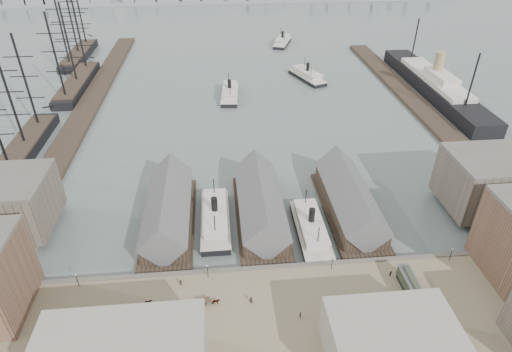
{
  "coord_description": "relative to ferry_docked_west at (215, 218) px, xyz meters",
  "views": [
    {
      "loc": [
        -10.46,
        -80.27,
        77.81
      ],
      "look_at": [
        0.0,
        30.0,
        6.0
      ],
      "focal_mm": 30.0,
      "sensor_mm": 36.0,
      "label": 1
    }
  ],
  "objects": [
    {
      "name": "ground",
      "position": [
        13.0,
        -15.36,
        -2.23
      ],
      "size": [
        900.0,
        900.0,
        0.0
      ],
      "primitive_type": "plane",
      "color": "#546260",
      "rests_on": "ground"
    },
    {
      "name": "quay",
      "position": [
        13.0,
        -35.36,
        -1.23
      ],
      "size": [
        180.0,
        30.0,
        2.0
      ],
      "primitive_type": "cube",
      "color": "#7B6F53",
      "rests_on": "ground"
    },
    {
      "name": "seawall",
      "position": [
        13.0,
        -20.56,
        -1.08
      ],
      "size": [
        180.0,
        1.2,
        2.3
      ],
      "primitive_type": "cube",
      "color": "#59544C",
      "rests_on": "ground"
    },
    {
      "name": "west_wharf",
      "position": [
        -55.0,
        84.64,
        -1.43
      ],
      "size": [
        10.0,
        220.0,
        1.6
      ],
      "primitive_type": "cube",
      "color": "#2D231C",
      "rests_on": "ground"
    },
    {
      "name": "east_wharf",
      "position": [
        91.0,
        74.64,
        -1.43
      ],
      "size": [
        10.0,
        180.0,
        1.6
      ],
      "primitive_type": "cube",
      "color": "#2D231C",
      "rests_on": "ground"
    },
    {
      "name": "ferry_shed_west",
      "position": [
        -13.0,
        1.52,
        2.4
      ],
      "size": [
        14.0,
        42.0,
        12.6
      ],
      "color": "#2D231C",
      "rests_on": "ground"
    },
    {
      "name": "ferry_shed_center",
      "position": [
        13.0,
        1.52,
        2.4
      ],
      "size": [
        14.0,
        42.0,
        12.6
      ],
      "color": "#2D231C",
      "rests_on": "ground"
    },
    {
      "name": "ferry_shed_east",
      "position": [
        39.0,
        1.52,
        2.4
      ],
      "size": [
        14.0,
        42.0,
        12.6
      ],
      "color": "#2D231C",
      "rests_on": "ground"
    },
    {
      "name": "warehouse_west_back",
      "position": [
        -57.0,
        2.64,
        6.77
      ],
      "size": [
        26.0,
        20.0,
        14.0
      ],
      "primitive_type": "cube",
      "color": "#60564C",
      "rests_on": "west_land"
    },
    {
      "name": "warehouse_east_back",
      "position": [
        81.0,
        -0.36,
        7.27
      ],
      "size": [
        28.0,
        20.0,
        15.0
      ],
      "primitive_type": "cube",
      "color": "#60564C",
      "rests_on": "east_land"
    },
    {
      "name": "street_bldg_center",
      "position": [
        33.0,
        -47.36,
        4.77
      ],
      "size": [
        24.0,
        16.0,
        10.0
      ],
      "primitive_type": "cube",
      "color": "gray",
      "rests_on": "quay"
    },
    {
      "name": "lamp_post_far_w",
      "position": [
        -32.0,
        -22.36,
        2.48
      ],
      "size": [
        0.44,
        0.44,
        3.92
      ],
      "color": "black",
      "rests_on": "quay"
    },
    {
      "name": "lamp_post_near_w",
      "position": [
        -2.0,
        -22.36,
        2.48
      ],
      "size": [
        0.44,
        0.44,
        3.92
      ],
      "color": "black",
      "rests_on": "quay"
    },
    {
      "name": "lamp_post_near_e",
      "position": [
        28.0,
        -22.36,
        2.48
      ],
      "size": [
        0.44,
        0.44,
        3.92
      ],
      "color": "black",
      "rests_on": "quay"
    },
    {
      "name": "lamp_post_far_e",
      "position": [
        58.0,
        -22.36,
        2.48
      ],
      "size": [
        0.44,
        0.44,
        3.92
      ],
      "color": "black",
      "rests_on": "quay"
    },
    {
      "name": "ferry_docked_west",
      "position": [
        0.0,
        0.0,
        0.0
      ],
      "size": [
        8.01,
        26.69,
        9.53
      ],
      "color": "black",
      "rests_on": "ground"
    },
    {
      "name": "ferry_docked_east",
      "position": [
        26.0,
        -6.99,
        -0.09
      ],
      "size": [
        7.69,
        25.63,
        9.15
      ],
      "color": "black",
      "rests_on": "ground"
    },
    {
      "name": "ferry_open_near",
      "position": [
        8.1,
        92.67,
        -0.13
      ],
      "size": [
        9.49,
        25.67,
        8.98
      ],
      "rotation": [
        0.0,
        0.0,
        -0.08
      ],
      "color": "black",
      "rests_on": "ground"
    },
    {
      "name": "ferry_open_mid",
      "position": [
        48.63,
        112.3,
        -0.08
      ],
      "size": [
        16.43,
        26.77,
        9.18
      ],
      "rotation": [
        0.0,
        0.0,
        0.37
      ],
      "color": "black",
      "rests_on": "ground"
    },
    {
      "name": "ferry_open_far",
      "position": [
        45.14,
        175.92,
        -0.19
      ],
      "size": [
        15.3,
        25.47,
        8.73
      ],
      "rotation": [
        0.0,
        0.0,
        -0.35
      ],
      "color": "black",
      "rests_on": "ground"
    },
    {
      "name": "sailing_ship_near",
      "position": [
        -68.32,
        41.09,
        0.61
      ],
      "size": [
        9.42,
        64.88,
        38.72
      ],
      "color": "black",
      "rests_on": "ground"
    },
    {
      "name": "sailing_ship_mid",
      "position": [
        -65.55,
        111.66,
        0.62
      ],
      "size": [
        9.69,
        55.98,
        39.83
      ],
      "color": "black",
      "rests_on": "ground"
    },
    {
      "name": "sailing_ship_far",
      "position": [
        -76.3,
        158.47,
        0.65
      ],
      "size": [
        9.72,
        53.98,
        39.94
      ],
      "color": "black",
      "rests_on": "ground"
    },
    {
      "name": "ocean_steamer",
      "position": [
        105.0,
        89.07,
        1.95
      ],
      "size": [
        13.32,
        97.35,
        19.47
      ],
      "color": "black",
      "rests_on": "ground"
    },
    {
      "name": "tram",
      "position": [
        44.02,
        -31.3,
        1.73
      ],
      "size": [
        2.81,
        10.76,
        3.83
      ],
      "rotation": [
        0.0,
        0.0,
        0.0
      ],
      "color": "black",
      "rests_on": "quay"
    },
    {
      "name": "horse_cart_left",
      "position": [
        -15.72,
        -29.95,
        0.55
      ],
      "size": [
        4.29,
        4.14,
        1.53
      ],
      "rotation": [
        0.0,
        0.0,
        0.82
      ],
      "color": "black",
      "rests_on": "quay"
    },
    {
      "name": "horse_cart_center",
      "position": [
        -1.2,
        -30.54,
        0.54
      ],
      "size": [
        4.9,
        2.03,
        1.46
      ],
      "rotation": [
        0.0,
        0.0,
        1.76
      ],
      "color": "black",
      "rests_on": "quay"
    },
    {
      "name": "horse_cart_right",
      "position": [
        39.04,
        -33.44,
        0.55
      ],
      "size": [
        4.79,
        2.92,
        1.52
      ],
      "rotation": [
        0.0,
        0.0,
        1.91
      ],
      "color": "black",
      "rests_on": "quay"
    },
    {
      "name": "pedestrian_0",
      "position": [
        -41.43,
        -30.74,
        0.63
      ],
      "size": [
        0.76,
        0.78,
        1.74
      ],
      "primitive_type": "imported",
      "rotation": [
        0.0,
        0.0,
        0.87
      ],
      "color": "black",
      "rests_on": "quay"
    },
    {
      "name": "pedestrian_1",
      "position": [
        -19.07,
        -33.7,
        0.6
      ],
      "size": [
        0.86,
        0.69,
        1.66
      ],
      "primitive_type": "imported",
      "rotation": [
        0.0,
        0.0,
        6.2
      ],
      "color": "black",
      "rests_on": "quay"
    },
    {
      "name": "pedestrian_2",
      "position": [
        -8.28,
        -24.33,
        0.55
      ],
      "size": [
        1.12,
        1.14,
        1.57
      ],
      "primitive_type": "imported",
      "rotation": [
        0.0,
        0.0,
        0.82
      ],
      "color": "black",
      "rests_on": "quay"
    },
    {
      "name": "pedestrian_3",
      "position": [
        -4.84,
        -39.58,
        0.61
      ],
      "size": [
        0.82,
        1.06,
        1.68
      ],
      "primitive_type": "imported",
      "rotation": [
        0.0,
        0.0,
        5.2
      ],
      "color": "black",
      "rests_on": "quay"
    },
    {
      "name": "pedestrian_4",
      "position": [
        7.58,
        -30.89,
        0.6
      ],
      "size": [
        0.87,
        0.62,
        1.67
      ],
      "primitive_type": "imported",
      "rotation": [
        0.0,
        0.0,
        3.25
      ],
      "color": "black",
      "rests_on": "quay"
    },
    {
      "name": "pedestrian_5",
      "position": [
        17.71,
        -36.12,
        0.6
      ],
      "size": [
        0.45,
        0.61,
        1.67
      ],
      "primitive_type": "imported",
      "rotation": [
        0.0,
        0.0,
        4.71
      ],
      "color": "black",
      "rests_on": "quay"
    },
    {
      "name": "pedestrian_6",
      "position": [
        41.5,
        -26.14,
        0.56
      ],
      "size": [
        0.88,
        0.75,
        1.59
      ],
      "primitive_type": "imported",
      "rotation": [
        0.0,
        0.0,
        0.21
      ],
      "color": "black",
      "rests_on": "quay"
    },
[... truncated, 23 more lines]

